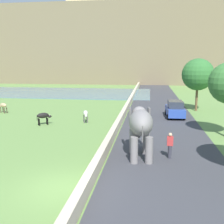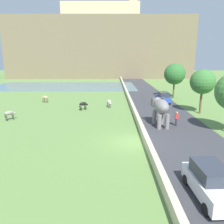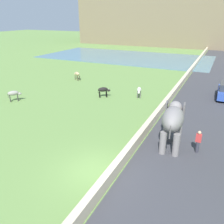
{
  "view_description": "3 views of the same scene",
  "coord_description": "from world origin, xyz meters",
  "px_view_note": "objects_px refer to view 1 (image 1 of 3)",
  "views": [
    {
      "loc": [
        3.88,
        -11.36,
        5.74
      ],
      "look_at": [
        0.92,
        10.21,
        1.77
      ],
      "focal_mm": 43.97,
      "sensor_mm": 36.0,
      "label": 1
    },
    {
      "loc": [
        -1.73,
        -18.37,
        7.24
      ],
      "look_at": [
        -1.8,
        6.59,
        1.12
      ],
      "focal_mm": 35.96,
      "sensor_mm": 36.0,
      "label": 2
    },
    {
      "loc": [
        5.9,
        -10.08,
        8.54
      ],
      "look_at": [
        -1.53,
        5.62,
        1.43
      ],
      "focal_mm": 38.06,
      "sensor_mm": 36.0,
      "label": 3
    }
  ],
  "objects_px": {
    "cow_tan": "(3,106)",
    "cow_white": "(86,114)",
    "elephant": "(141,125)",
    "car_blue": "(175,109)",
    "person_beside_elephant": "(170,145)",
    "cow_black": "(43,116)"
  },
  "relations": [
    {
      "from": "elephant",
      "to": "cow_white",
      "type": "distance_m",
      "value": 10.84
    },
    {
      "from": "elephant",
      "to": "cow_tan",
      "type": "distance_m",
      "value": 20.61
    },
    {
      "from": "cow_white",
      "to": "cow_tan",
      "type": "relative_size",
      "value": 1.04
    },
    {
      "from": "cow_white",
      "to": "cow_black",
      "type": "xyz_separation_m",
      "value": [
        -3.61,
        -1.6,
        0.0
      ]
    },
    {
      "from": "cow_white",
      "to": "elephant",
      "type": "bearing_deg",
      "value": -58.96
    },
    {
      "from": "car_blue",
      "to": "person_beside_elephant",
      "type": "bearing_deg",
      "value": -96.28
    },
    {
      "from": "cow_tan",
      "to": "cow_white",
      "type": "bearing_deg",
      "value": -19.09
    },
    {
      "from": "car_blue",
      "to": "cow_black",
      "type": "distance_m",
      "value": 13.36
    },
    {
      "from": "cow_white",
      "to": "cow_tan",
      "type": "bearing_deg",
      "value": 160.91
    },
    {
      "from": "car_blue",
      "to": "cow_tan",
      "type": "height_order",
      "value": "car_blue"
    },
    {
      "from": "cow_tan",
      "to": "cow_black",
      "type": "xyz_separation_m",
      "value": [
        6.89,
        -5.23,
        0.0
      ]
    },
    {
      "from": "cow_white",
      "to": "cow_tan",
      "type": "xyz_separation_m",
      "value": [
        -10.5,
        3.63,
        0.0
      ]
    },
    {
      "from": "cow_black",
      "to": "car_blue",
      "type": "bearing_deg",
      "value": 22.51
    },
    {
      "from": "cow_white",
      "to": "car_blue",
      "type": "bearing_deg",
      "value": 21.96
    },
    {
      "from": "car_blue",
      "to": "cow_black",
      "type": "bearing_deg",
      "value": -157.49
    },
    {
      "from": "cow_tan",
      "to": "cow_black",
      "type": "relative_size",
      "value": 1.05
    },
    {
      "from": "cow_black",
      "to": "cow_white",
      "type": "bearing_deg",
      "value": 23.84
    },
    {
      "from": "person_beside_elephant",
      "to": "car_blue",
      "type": "relative_size",
      "value": 0.4
    },
    {
      "from": "person_beside_elephant",
      "to": "cow_black",
      "type": "height_order",
      "value": "person_beside_elephant"
    },
    {
      "from": "person_beside_elephant",
      "to": "elephant",
      "type": "bearing_deg",
      "value": 178.43
    },
    {
      "from": "person_beside_elephant",
      "to": "cow_white",
      "type": "height_order",
      "value": "person_beside_elephant"
    },
    {
      "from": "person_beside_elephant",
      "to": "cow_tan",
      "type": "bearing_deg",
      "value": 144.08
    }
  ]
}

